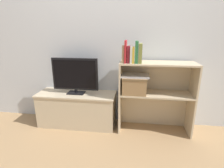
% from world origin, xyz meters
% --- Properties ---
extents(ground_plane, '(16.00, 16.00, 0.00)m').
position_xyz_m(ground_plane, '(0.00, 0.00, 0.00)').
color(ground_plane, '#A37F56').
extents(wall_back, '(10.00, 0.05, 2.40)m').
position_xyz_m(wall_back, '(0.00, 0.40, 1.20)').
color(wall_back, silver).
rests_on(wall_back, ground_plane).
extents(tv_stand, '(1.04, 0.38, 0.46)m').
position_xyz_m(tv_stand, '(-0.48, 0.18, 0.23)').
color(tv_stand, '#CCB793').
rests_on(tv_stand, ground_plane).
extents(tv, '(0.60, 0.14, 0.47)m').
position_xyz_m(tv, '(-0.48, 0.18, 0.71)').
color(tv, black).
rests_on(tv, tv_stand).
extents(bookshelf_lower_tier, '(0.90, 0.33, 0.52)m').
position_xyz_m(bookshelf_lower_tier, '(0.55, 0.23, 0.32)').
color(bookshelf_lower_tier, '#CCB793').
rests_on(bookshelf_lower_tier, ground_plane).
extents(bookshelf_upper_tier, '(0.90, 0.33, 0.38)m').
position_xyz_m(bookshelf_upper_tier, '(0.55, 0.23, 0.77)').
color(bookshelf_upper_tier, '#CCB793').
rests_on(bookshelf_upper_tier, bookshelf_lower_tier).
extents(book_tan, '(0.02, 0.14, 0.20)m').
position_xyz_m(book_tan, '(0.14, 0.10, 1.00)').
color(book_tan, tan).
rests_on(book_tan, bookshelf_upper_tier).
extents(book_crimson, '(0.02, 0.16, 0.25)m').
position_xyz_m(book_crimson, '(0.17, 0.10, 1.03)').
color(book_crimson, '#B22328').
rests_on(book_crimson, bookshelf_upper_tier).
extents(book_maroon, '(0.03, 0.12, 0.19)m').
position_xyz_m(book_maroon, '(0.20, 0.10, 1.00)').
color(book_maroon, maroon).
rests_on(book_maroon, bookshelf_upper_tier).
extents(book_ivory, '(0.02, 0.15, 0.19)m').
position_xyz_m(book_ivory, '(0.23, 0.10, 0.99)').
color(book_ivory, silver).
rests_on(book_ivory, bookshelf_upper_tier).
extents(book_mustard, '(0.02, 0.14, 0.18)m').
position_xyz_m(book_mustard, '(0.26, 0.10, 0.99)').
color(book_mustard, gold).
rests_on(book_mustard, bookshelf_upper_tier).
extents(book_forest, '(0.04, 0.14, 0.25)m').
position_xyz_m(book_forest, '(0.29, 0.10, 1.02)').
color(book_forest, '#286638').
rests_on(book_forest, bookshelf_upper_tier).
extents(book_olive, '(0.04, 0.15, 0.22)m').
position_xyz_m(book_olive, '(0.33, 0.10, 1.01)').
color(book_olive, olive).
rests_on(book_olive, bookshelf_upper_tier).
extents(storage_basket_left, '(0.29, 0.30, 0.21)m').
position_xyz_m(storage_basket_left, '(0.28, 0.15, 0.63)').
color(storage_basket_left, '#937047').
rests_on(storage_basket_left, bookshelf_lower_tier).
extents(laptop, '(0.34, 0.25, 0.02)m').
position_xyz_m(laptop, '(0.28, 0.15, 0.74)').
color(laptop, '#BCBCC1').
rests_on(laptop, storage_basket_left).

